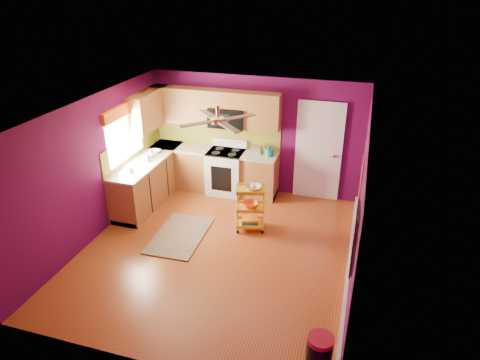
% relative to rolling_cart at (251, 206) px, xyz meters
% --- Properties ---
extents(ground, '(5.00, 5.00, 0.00)m').
position_rel_rolling_cart_xyz_m(ground, '(-0.37, -0.84, -0.48)').
color(ground, maroon).
rests_on(ground, ground).
extents(room_envelope, '(4.54, 5.04, 2.52)m').
position_rel_rolling_cart_xyz_m(room_envelope, '(-0.34, -0.84, 1.15)').
color(room_envelope, '#52093F').
rests_on(room_envelope, ground).
extents(lower_cabinets, '(2.81, 2.31, 0.94)m').
position_rel_rolling_cart_xyz_m(lower_cabinets, '(-1.71, 0.98, -0.04)').
color(lower_cabinets, brown).
rests_on(lower_cabinets, ground).
extents(electric_range, '(0.76, 0.66, 1.13)m').
position_rel_rolling_cart_xyz_m(electric_range, '(-0.92, 1.33, 0.00)').
color(electric_range, white).
rests_on(electric_range, ground).
extents(upper_cabinetry, '(2.80, 2.30, 1.26)m').
position_rel_rolling_cart_xyz_m(upper_cabinetry, '(-1.61, 1.33, 1.32)').
color(upper_cabinetry, brown).
rests_on(upper_cabinetry, ground).
extents(left_window, '(0.08, 1.35, 1.08)m').
position_rel_rolling_cart_xyz_m(left_window, '(-2.59, 0.21, 1.26)').
color(left_window, white).
rests_on(left_window, ground).
extents(panel_door, '(0.95, 0.11, 2.15)m').
position_rel_rolling_cart_xyz_m(panel_door, '(0.98, 1.63, 0.55)').
color(panel_door, white).
rests_on(panel_door, ground).
extents(right_wall_art, '(0.04, 2.74, 1.04)m').
position_rel_rolling_cart_xyz_m(right_wall_art, '(1.86, -1.18, 0.97)').
color(right_wall_art, black).
rests_on(right_wall_art, ground).
extents(ceiling_fan, '(1.01, 1.01, 0.26)m').
position_rel_rolling_cart_xyz_m(ceiling_fan, '(-0.37, -0.64, 1.81)').
color(ceiling_fan, '#BF8C3F').
rests_on(ceiling_fan, ground).
extents(shag_rug, '(0.91, 1.44, 0.02)m').
position_rel_rolling_cart_xyz_m(shag_rug, '(-1.17, -0.61, -0.47)').
color(shag_rug, black).
rests_on(shag_rug, ground).
extents(rolling_cart, '(0.60, 0.50, 0.93)m').
position_rel_rolling_cart_xyz_m(rolling_cart, '(0.00, 0.00, 0.00)').
color(rolling_cart, gold).
rests_on(rolling_cart, ground).
extents(trash_can, '(0.37, 0.38, 0.59)m').
position_rel_rolling_cart_xyz_m(trash_can, '(1.63, -2.91, -0.18)').
color(trash_can, black).
rests_on(trash_can, ground).
extents(teal_kettle, '(0.18, 0.18, 0.21)m').
position_rel_rolling_cart_xyz_m(teal_kettle, '(0.01, 1.36, 0.55)').
color(teal_kettle, '#128B7F').
rests_on(teal_kettle, lower_cabinets).
extents(toaster, '(0.22, 0.15, 0.18)m').
position_rel_rolling_cart_xyz_m(toaster, '(-0.28, 1.42, 0.55)').
color(toaster, beige).
rests_on(toaster, lower_cabinets).
extents(soap_bottle_a, '(0.09, 0.09, 0.20)m').
position_rel_rolling_cart_xyz_m(soap_bottle_a, '(-2.26, 0.38, 0.56)').
color(soap_bottle_a, '#EA3F72').
rests_on(soap_bottle_a, lower_cabinets).
extents(soap_bottle_b, '(0.14, 0.14, 0.18)m').
position_rel_rolling_cart_xyz_m(soap_bottle_b, '(-2.27, 0.56, 0.55)').
color(soap_bottle_b, white).
rests_on(soap_bottle_b, lower_cabinets).
extents(counter_dish, '(0.24, 0.24, 0.06)m').
position_rel_rolling_cart_xyz_m(counter_dish, '(-2.33, 0.84, 0.49)').
color(counter_dish, white).
rests_on(counter_dish, lower_cabinets).
extents(counter_cup, '(0.11, 0.11, 0.09)m').
position_rel_rolling_cart_xyz_m(counter_cup, '(-2.30, -0.19, 0.50)').
color(counter_cup, white).
rests_on(counter_cup, lower_cabinets).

